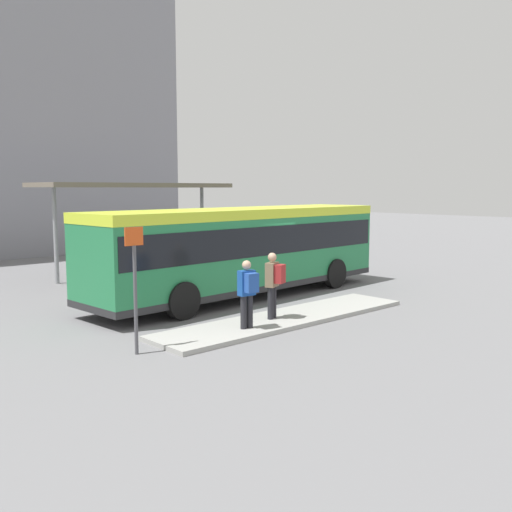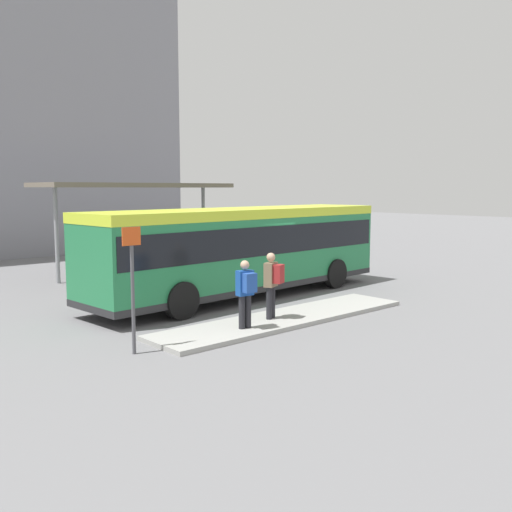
{
  "view_description": "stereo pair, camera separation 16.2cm",
  "coord_description": "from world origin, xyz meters",
  "px_view_note": "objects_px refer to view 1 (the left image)",
  "views": [
    {
      "loc": [
        -12.45,
        -14.18,
        3.62
      ],
      "look_at": [
        0.57,
        0.0,
        1.34
      ],
      "focal_mm": 40.0,
      "sensor_mm": 36.0,
      "label": 1
    },
    {
      "loc": [
        -12.33,
        -14.29,
        3.62
      ],
      "look_at": [
        0.57,
        0.0,
        1.34
      ],
      "focal_mm": 40.0,
      "sensor_mm": 36.0,
      "label": 2
    }
  ],
  "objects_px": {
    "bicycle_green": "(330,258)",
    "bicycle_orange": "(317,257)",
    "pedestrian_waiting": "(274,281)",
    "city_bus": "(244,245)",
    "pedestrian_companion": "(248,290)",
    "potted_planter_near_shelter": "(167,265)",
    "platform_sign": "(135,284)"
  },
  "relations": [
    {
      "from": "city_bus",
      "to": "bicycle_green",
      "type": "distance_m",
      "value": 8.85
    },
    {
      "from": "pedestrian_companion",
      "to": "bicycle_green",
      "type": "distance_m",
      "value": 13.23
    },
    {
      "from": "city_bus",
      "to": "platform_sign",
      "type": "xyz_separation_m",
      "value": [
        -6.16,
        -3.44,
        -0.18
      ]
    },
    {
      "from": "bicycle_green",
      "to": "city_bus",
      "type": "bearing_deg",
      "value": -68.94
    },
    {
      "from": "bicycle_green",
      "to": "bicycle_orange",
      "type": "bearing_deg",
      "value": -167.78
    },
    {
      "from": "pedestrian_waiting",
      "to": "potted_planter_near_shelter",
      "type": "relative_size",
      "value": 1.53
    },
    {
      "from": "bicycle_green",
      "to": "platform_sign",
      "type": "relative_size",
      "value": 0.58
    },
    {
      "from": "bicycle_green",
      "to": "bicycle_orange",
      "type": "distance_m",
      "value": 0.71
    },
    {
      "from": "city_bus",
      "to": "pedestrian_waiting",
      "type": "bearing_deg",
      "value": -122.65
    },
    {
      "from": "bicycle_orange",
      "to": "potted_planter_near_shelter",
      "type": "distance_m",
      "value": 8.02
    },
    {
      "from": "city_bus",
      "to": "pedestrian_waiting",
      "type": "relative_size",
      "value": 6.45
    },
    {
      "from": "pedestrian_companion",
      "to": "bicycle_green",
      "type": "relative_size",
      "value": 1.06
    },
    {
      "from": "potted_planter_near_shelter",
      "to": "city_bus",
      "type": "bearing_deg",
      "value": -90.52
    },
    {
      "from": "platform_sign",
      "to": "bicycle_orange",
      "type": "bearing_deg",
      "value": 27.05
    },
    {
      "from": "pedestrian_waiting",
      "to": "city_bus",
      "type": "bearing_deg",
      "value": -52.29
    },
    {
      "from": "pedestrian_waiting",
      "to": "bicycle_green",
      "type": "distance_m",
      "value": 11.99
    },
    {
      "from": "bicycle_green",
      "to": "potted_planter_near_shelter",
      "type": "height_order",
      "value": "potted_planter_near_shelter"
    },
    {
      "from": "platform_sign",
      "to": "city_bus",
      "type": "bearing_deg",
      "value": 29.22
    },
    {
      "from": "bicycle_orange",
      "to": "platform_sign",
      "type": "relative_size",
      "value": 0.63
    },
    {
      "from": "bicycle_green",
      "to": "platform_sign",
      "type": "bearing_deg",
      "value": -65.19
    },
    {
      "from": "city_bus",
      "to": "platform_sign",
      "type": "relative_size",
      "value": 4.12
    },
    {
      "from": "pedestrian_companion",
      "to": "potted_planter_near_shelter",
      "type": "distance_m",
      "value": 8.94
    },
    {
      "from": "potted_planter_near_shelter",
      "to": "pedestrian_companion",
      "type": "bearing_deg",
      "value": -110.9
    },
    {
      "from": "pedestrian_companion",
      "to": "pedestrian_waiting",
      "type": "bearing_deg",
      "value": -67.43
    },
    {
      "from": "bicycle_orange",
      "to": "potted_planter_near_shelter",
      "type": "bearing_deg",
      "value": -93.57
    },
    {
      "from": "pedestrian_companion",
      "to": "potted_planter_near_shelter",
      "type": "bearing_deg",
      "value": -14.1
    },
    {
      "from": "potted_planter_near_shelter",
      "to": "pedestrian_waiting",
      "type": "bearing_deg",
      "value": -103.59
    },
    {
      "from": "pedestrian_waiting",
      "to": "bicycle_orange",
      "type": "relative_size",
      "value": 1.02
    },
    {
      "from": "city_bus",
      "to": "bicycle_green",
      "type": "height_order",
      "value": "city_bus"
    },
    {
      "from": "pedestrian_waiting",
      "to": "bicycle_green",
      "type": "xyz_separation_m",
      "value": [
        10.05,
        6.48,
        -0.79
      ]
    },
    {
      "from": "bicycle_orange",
      "to": "platform_sign",
      "type": "distance_m",
      "value": 15.96
    },
    {
      "from": "bicycle_green",
      "to": "pedestrian_waiting",
      "type": "bearing_deg",
      "value": -56.96
    }
  ]
}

